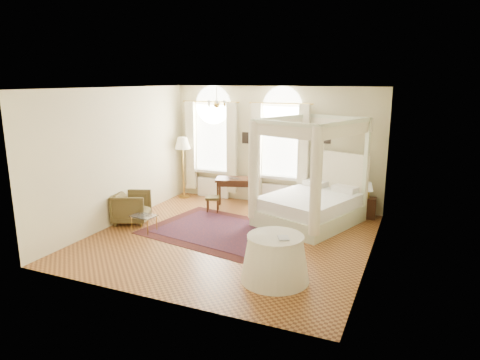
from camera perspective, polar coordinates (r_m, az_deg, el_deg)
The scene contains 18 objects.
ground at distance 9.72m, azimuth -1.28°, elevation -7.69°, with size 6.00×6.00×0.00m, color #99602C.
room_walls at distance 9.20m, azimuth -1.34°, elevation 3.91°, with size 6.00×6.00×6.00m.
window_left at distance 12.65m, azimuth -3.73°, elevation 4.20°, with size 1.62×0.27×3.29m.
window_right at distance 11.85m, azimuth 5.37°, elevation 3.56°, with size 1.62×0.27×3.29m.
chandelier at distance 10.56m, azimuth -3.12°, elevation 10.16°, with size 0.51×0.45×0.50m.
wall_pictures at distance 11.92m, azimuth 5.04°, elevation 5.58°, with size 2.54×0.03×0.39m.
canopy_bed at distance 10.62m, azimuth 9.21°, elevation -2.69°, with size 2.61×2.88×2.59m.
nightstand at distance 11.46m, azimuth 16.74°, elevation -3.57°, with size 0.37×0.34×0.53m, color #371E0F.
nightstand_lamp at distance 11.30m, azimuth 16.65°, elevation -0.97°, with size 0.28×0.28×0.41m.
writing_desk at distance 11.71m, azimuth -0.48°, elevation -0.35°, with size 1.25×0.91×0.84m.
laptop at distance 11.63m, azimuth -0.63°, elevation 0.24°, with size 0.33×0.21×0.03m, color black.
stool at distance 11.50m, azimuth -3.66°, elevation -2.54°, with size 0.47×0.47×0.42m.
armchair at distance 10.95m, azimuth -14.24°, elevation -3.54°, with size 0.82×0.85×0.77m, color #4C3F20.
coffee_table at distance 10.26m, azimuth -12.70°, elevation -4.84°, with size 0.60×0.45×0.38m.
floor_lamp at distance 12.73m, azimuth -7.66°, elevation 4.49°, with size 0.47×0.47×1.83m.
oriental_rug at distance 10.07m, azimuth -2.16°, elevation -6.89°, with size 3.88×3.08×0.01m.
side_table at distance 7.66m, azimuth 4.70°, elevation -10.37°, with size 1.22×1.22×0.83m.
book at distance 7.37m, azimuth 5.10°, elevation -7.72°, with size 0.18×0.24×0.02m, color black.
Camera 1 is at (3.79, -8.24, 3.48)m, focal length 32.00 mm.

